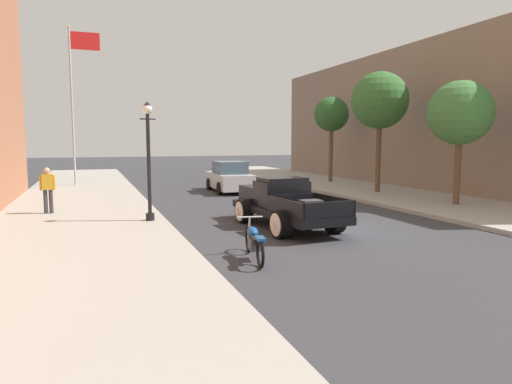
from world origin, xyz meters
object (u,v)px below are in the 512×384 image
Objects in this scene: pedestrian_sidewalk_left at (48,187)px; street_tree_second at (380,101)px; hotrod_truck_black at (283,203)px; street_tree_third at (331,115)px; motorcycle_parked at (254,241)px; street_lamp_near at (148,152)px; car_background_silver at (229,178)px; flagpole at (76,89)px; street_tree_nearest at (460,113)px.

street_tree_second reaches higher than pedestrian_sidewalk_left.
street_tree_third is at bearing 55.02° from hotrod_truck_black.
street_tree_second is (8.08, 6.42, 4.00)m from hotrod_truck_black.
motorcycle_parked is 0.39× the size of street_tree_third.
hotrod_truck_black is at bearing -23.27° from street_lamp_near.
pedestrian_sidewalk_left is at bearing -172.78° from street_tree_second.
street_tree_second is at bearing 38.48° from hotrod_truck_black.
motorcycle_parked is 1.27× the size of pedestrian_sidewalk_left.
car_background_silver is 2.64× the size of pedestrian_sidewalk_left.
street_tree_second is 6.20m from street_tree_third.
street_tree_second reaches higher than motorcycle_parked.
flagpole reaches higher than car_background_silver.
flagpole reaches higher than street_tree_second.
street_tree_second is at bearing 93.05° from street_tree_nearest.
street_tree_nearest reaches higher than motorcycle_parked.
street_tree_second is (12.07, 4.70, 2.37)m from street_lamp_near.
street_tree_third is (0.72, 6.15, -0.37)m from street_tree_second.
pedestrian_sidewalk_left is 16.14m from street_tree_nearest.
street_tree_second is (10.37, 10.01, 4.31)m from motorcycle_parked.
street_lamp_near is at bearing -121.82° from car_background_silver.
pedestrian_sidewalk_left is at bearing -153.23° from street_tree_third.
street_lamp_near reaches higher than hotrod_truck_black.
street_tree_nearest is (8.35, 1.33, 3.10)m from hotrod_truck_black.
motorcycle_parked is 5.91m from street_lamp_near.
flagpole is 17.17m from street_tree_second.
street_lamp_near is (-1.71, 5.31, 1.94)m from motorcycle_parked.
street_lamp_near is at bearing -139.69° from street_tree_third.
flagpole is at bearing 85.65° from pedestrian_sidewalk_left.
flagpole is (-4.11, 19.19, 5.33)m from motorcycle_parked.
hotrod_truck_black is 0.55× the size of flagpole.
pedestrian_sidewalk_left reaches higher than motorcycle_parked.
street_tree_third is at bearing 83.33° from street_tree_second.
motorcycle_parked is 0.23× the size of flagpole.
motorcycle_parked is at bearing -122.49° from hotrod_truck_black.
pedestrian_sidewalk_left is at bearing 121.52° from motorcycle_parked.
hotrod_truck_black is 8.52m from pedestrian_sidewalk_left.
pedestrian_sidewalk_left reaches higher than hotrod_truck_black.
street_tree_nearest is 5.18m from street_tree_second.
street_tree_second is at bearing -29.16° from car_background_silver.
street_tree_third is (7.52, 2.36, 3.62)m from car_background_silver.
flagpole is (0.84, 11.11, 4.68)m from pedestrian_sidewalk_left.
pedestrian_sidewalk_left is 0.33× the size of street_tree_nearest.
hotrod_truck_black is at bearing -124.98° from street_tree_third.
pedestrian_sidewalk_left is (-4.95, 8.07, 0.64)m from motorcycle_parked.
street_tree_second reaches higher than street_lamp_near.
street_tree_nearest is (10.64, 4.92, 3.41)m from motorcycle_parked.
flagpole is (-2.40, 13.87, 3.39)m from street_lamp_near.
street_tree_second is at bearing 7.22° from pedestrian_sidewalk_left.
street_lamp_near is (-5.27, -8.50, 1.62)m from car_background_silver.
motorcycle_parked is (-2.29, -3.59, -0.31)m from hotrod_truck_black.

